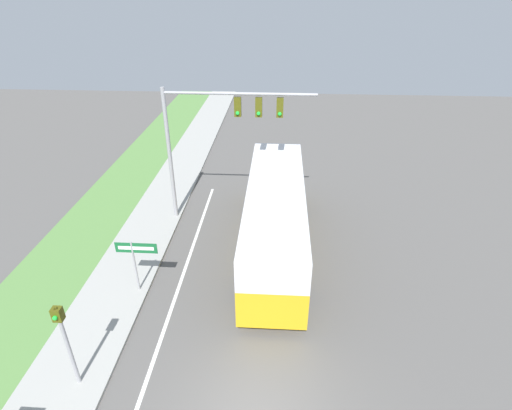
{
  "coord_description": "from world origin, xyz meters",
  "views": [
    {
      "loc": [
        0.48,
        -7.07,
        11.32
      ],
      "look_at": [
        -0.56,
        9.86,
        1.83
      ],
      "focal_mm": 28.0,
      "sensor_mm": 36.0,
      "label": 1
    }
  ],
  "objects_px": {
    "street_sign": "(136,256)",
    "bus": "(275,214)",
    "pedestrian_signal": "(64,335)",
    "signal_gantry": "(216,126)"
  },
  "relations": [
    {
      "from": "bus",
      "to": "street_sign",
      "type": "relative_size",
      "value": 4.45
    },
    {
      "from": "street_sign",
      "to": "signal_gantry",
      "type": "bearing_deg",
      "value": 67.69
    },
    {
      "from": "bus",
      "to": "pedestrian_signal",
      "type": "xyz_separation_m",
      "value": [
        -6.09,
        -7.87,
        0.25
      ]
    },
    {
      "from": "street_sign",
      "to": "bus",
      "type": "bearing_deg",
      "value": 31.94
    },
    {
      "from": "pedestrian_signal",
      "to": "street_sign",
      "type": "distance_m",
      "value": 4.52
    },
    {
      "from": "street_sign",
      "to": "pedestrian_signal",
      "type": "bearing_deg",
      "value": -98.02
    },
    {
      "from": "signal_gantry",
      "to": "street_sign",
      "type": "xyz_separation_m",
      "value": [
        -2.49,
        -6.06,
        -3.38
      ]
    },
    {
      "from": "signal_gantry",
      "to": "pedestrian_signal",
      "type": "bearing_deg",
      "value": -106.49
    },
    {
      "from": "signal_gantry",
      "to": "pedestrian_signal",
      "type": "xyz_separation_m",
      "value": [
        -3.12,
        -10.52,
        -3.01
      ]
    },
    {
      "from": "bus",
      "to": "pedestrian_signal",
      "type": "distance_m",
      "value": 9.95
    }
  ]
}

